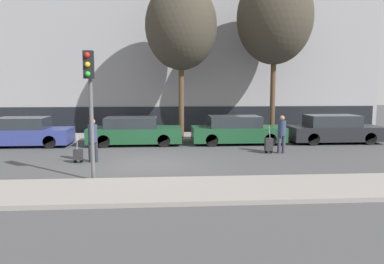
# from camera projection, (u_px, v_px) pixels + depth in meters

# --- Properties ---
(ground_plane) EXTENTS (80.00, 80.00, 0.00)m
(ground_plane) POSITION_uv_depth(u_px,v_px,m) (150.00, 164.00, 13.78)
(ground_plane) COLOR #424244
(sidewalk_near) EXTENTS (28.00, 2.50, 0.12)m
(sidewalk_near) POSITION_uv_depth(u_px,v_px,m) (145.00, 191.00, 10.06)
(sidewalk_near) COLOR gray
(sidewalk_near) RESTS_ON ground_plane
(sidewalk_far) EXTENTS (28.00, 3.00, 0.12)m
(sidewalk_far) POSITION_uv_depth(u_px,v_px,m) (155.00, 137.00, 20.70)
(sidewalk_far) COLOR gray
(sidewalk_far) RESTS_ON ground_plane
(building_facade) EXTENTS (28.00, 2.90, 11.48)m
(building_facade) POSITION_uv_depth(u_px,v_px,m) (155.00, 40.00, 23.58)
(building_facade) COLOR gray
(building_facade) RESTS_ON ground_plane
(parked_car_0) EXTENTS (4.11, 1.74, 1.38)m
(parked_car_0) POSITION_uv_depth(u_px,v_px,m) (26.00, 133.00, 17.78)
(parked_car_0) COLOR navy
(parked_car_0) RESTS_ON ground_plane
(parked_car_1) EXTENTS (4.49, 1.89, 1.34)m
(parked_car_1) POSITION_uv_depth(u_px,v_px,m) (134.00, 132.00, 18.25)
(parked_car_1) COLOR #194728
(parked_car_1) RESTS_ON ground_plane
(parked_car_2) EXTENTS (4.54, 1.83, 1.38)m
(parked_car_2) POSITION_uv_depth(u_px,v_px,m) (237.00, 131.00, 18.54)
(parked_car_2) COLOR #194728
(parked_car_2) RESTS_ON ground_plane
(parked_car_3) EXTENTS (4.58, 1.70, 1.40)m
(parked_car_3) POSITION_uv_depth(u_px,v_px,m) (334.00, 130.00, 18.81)
(parked_car_3) COLOR black
(parked_car_3) RESTS_ON ground_plane
(pedestrian_left) EXTENTS (0.35, 0.34, 1.64)m
(pedestrian_left) POSITION_uv_depth(u_px,v_px,m) (93.00, 138.00, 14.02)
(pedestrian_left) COLOR #23232D
(pedestrian_left) RESTS_ON ground_plane
(trolley_left) EXTENTS (0.34, 0.29, 1.06)m
(trolley_left) POSITION_uv_depth(u_px,v_px,m) (78.00, 155.00, 13.93)
(trolley_left) COLOR #262628
(trolley_left) RESTS_ON ground_plane
(pedestrian_right) EXTENTS (0.35, 0.34, 1.61)m
(pedestrian_right) POSITION_uv_depth(u_px,v_px,m) (282.00, 132.00, 15.88)
(pedestrian_right) COLOR #383347
(pedestrian_right) RESTS_ON ground_plane
(trolley_right) EXTENTS (0.34, 0.29, 1.19)m
(trolley_right) POSITION_uv_depth(u_px,v_px,m) (269.00, 144.00, 15.90)
(trolley_right) COLOR #262628
(trolley_right) RESTS_ON ground_plane
(traffic_light) EXTENTS (0.28, 0.47, 3.87)m
(traffic_light) POSITION_uv_depth(u_px,v_px,m) (90.00, 89.00, 10.98)
(traffic_light) COLOR #515154
(traffic_light) RESTS_ON ground_plane
(parked_bicycle) EXTENTS (1.77, 0.06, 0.96)m
(parked_bicycle) POSITION_uv_depth(u_px,v_px,m) (218.00, 128.00, 20.91)
(parked_bicycle) COLOR black
(parked_bicycle) RESTS_ON sidewalk_far
(bare_tree_near_crossing) EXTENTS (4.05, 4.05, 8.82)m
(bare_tree_near_crossing) POSITION_uv_depth(u_px,v_px,m) (275.00, 18.00, 19.89)
(bare_tree_near_crossing) COLOR #4C3826
(bare_tree_near_crossing) RESTS_ON sidewalk_far
(bare_tree_down_street) EXTENTS (3.70, 3.70, 8.07)m
(bare_tree_down_street) POSITION_uv_depth(u_px,v_px,m) (181.00, 26.00, 19.26)
(bare_tree_down_street) COLOR #4C3826
(bare_tree_down_street) RESTS_ON sidewalk_far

